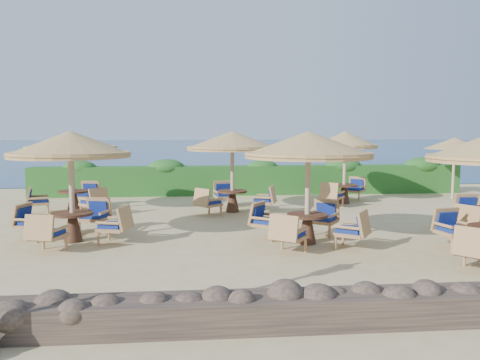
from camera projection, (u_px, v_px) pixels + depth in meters
ground at (280, 230)px, 12.61m from camera, size 120.00×120.00×0.00m
sea at (211, 146)px, 81.96m from camera, size 160.00×160.00×0.00m
hedge at (250, 180)px, 19.68m from camera, size 18.00×0.90×1.20m
stone_wall at (358, 308)px, 6.45m from camera, size 15.00×0.65×0.44m
extra_parasol at (455, 144)px, 18.22m from camera, size 2.30×2.30×2.41m
cafe_set_0 at (71, 166)px, 11.09m from camera, size 2.89×2.89×2.65m
cafe_set_1 at (308, 165)px, 10.89m from camera, size 3.01×3.01×2.65m
cafe_set_3 at (72, 153)px, 15.20m from camera, size 2.94×2.94×2.65m
cafe_set_4 at (232, 153)px, 15.23m from camera, size 3.00×3.00×2.65m
cafe_set_5 at (345, 152)px, 16.99m from camera, size 2.35×2.60×2.65m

